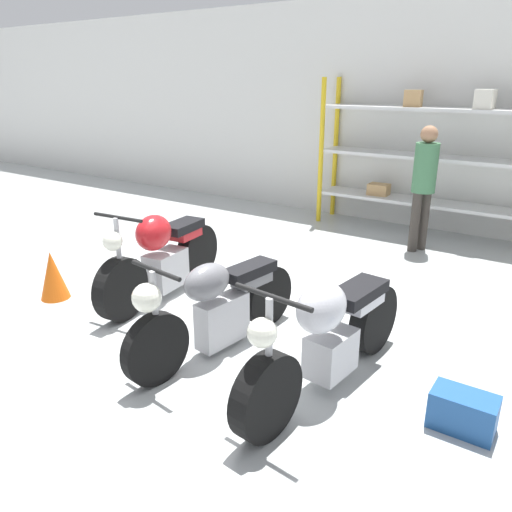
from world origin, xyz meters
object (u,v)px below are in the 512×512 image
object	(u,v)px
motorcycle_silver	(328,335)
toolbox	(463,412)
motorcycle_red	(162,257)
shelving_rack	(438,154)
person_browsing	(424,179)
motorcycle_grey	(216,306)
traffic_cone	(53,275)

from	to	relation	value
motorcycle_silver	toolbox	distance (m)	1.08
motorcycle_red	toolbox	world-z (taller)	motorcycle_red
shelving_rack	person_browsing	xyz separation A→B (m)	(0.08, -0.88, -0.23)
motorcycle_grey	motorcycle_silver	distance (m)	1.08
motorcycle_red	person_browsing	distance (m)	3.78
shelving_rack	motorcycle_grey	size ratio (longest dim) A/B	1.86
motorcycle_red	motorcycle_grey	distance (m)	1.42
toolbox	motorcycle_grey	bearing A→B (deg)	-177.01
shelving_rack	toolbox	world-z (taller)	shelving_rack
shelving_rack	traffic_cone	bearing A→B (deg)	-120.02
traffic_cone	toolbox	bearing A→B (deg)	2.93
shelving_rack	motorcycle_red	distance (m)	4.55
shelving_rack	motorcycle_silver	xyz separation A→B (m)	(0.52, -4.69, -0.80)
motorcycle_red	person_browsing	size ratio (longest dim) A/B	1.15
motorcycle_silver	toolbox	world-z (taller)	motorcycle_silver
shelving_rack	motorcycle_silver	world-z (taller)	shelving_rack
motorcycle_grey	traffic_cone	distance (m)	2.25
shelving_rack	motorcycle_silver	size ratio (longest dim) A/B	1.72
motorcycle_silver	traffic_cone	distance (m)	3.32
shelving_rack	traffic_cone	xyz separation A→B (m)	(-2.80, -4.84, -0.99)
toolbox	motorcycle_silver	bearing A→B (deg)	-176.02
motorcycle_red	motorcycle_silver	distance (m)	2.42
shelving_rack	toolbox	size ratio (longest dim) A/B	8.44
motorcycle_grey	traffic_cone	xyz separation A→B (m)	(-2.24, -0.11, -0.17)
shelving_rack	person_browsing	world-z (taller)	shelving_rack
person_browsing	toolbox	size ratio (longest dim) A/B	3.99
motorcycle_red	motorcycle_grey	bearing A→B (deg)	57.78
motorcycle_grey	traffic_cone	world-z (taller)	motorcycle_grey
motorcycle_grey	toolbox	size ratio (longest dim) A/B	4.54
person_browsing	toolbox	distance (m)	4.11
motorcycle_red	person_browsing	bearing A→B (deg)	143.74
motorcycle_silver	person_browsing	size ratio (longest dim) A/B	1.23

